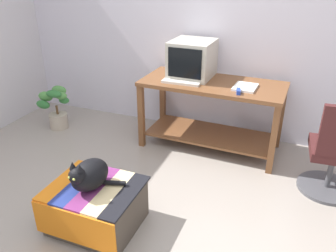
{
  "coord_description": "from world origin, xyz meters",
  "views": [
    {
      "loc": [
        1.01,
        -1.73,
        1.91
      ],
      "look_at": [
        -0.02,
        0.85,
        0.55
      ],
      "focal_mm": 36.66,
      "sensor_mm": 36.0,
      "label": 1
    }
  ],
  "objects_px": {
    "tv_monitor": "(192,59)",
    "cat": "(89,175)",
    "book": "(245,87)",
    "keyboard": "(182,82)",
    "stapler": "(238,91)",
    "potted_plant": "(56,107)",
    "office_chair": "(336,156)",
    "desk": "(212,103)",
    "ottoman_with_blanket": "(96,206)"
  },
  "relations": [
    {
      "from": "tv_monitor",
      "to": "cat",
      "type": "distance_m",
      "value": 1.77
    },
    {
      "from": "cat",
      "to": "book",
      "type": "bearing_deg",
      "value": 69.91
    },
    {
      "from": "keyboard",
      "to": "stapler",
      "type": "bearing_deg",
      "value": -9.41
    },
    {
      "from": "keyboard",
      "to": "potted_plant",
      "type": "xyz_separation_m",
      "value": [
        -1.59,
        -0.1,
        -0.49
      ]
    },
    {
      "from": "potted_plant",
      "to": "stapler",
      "type": "bearing_deg",
      "value": 0.29
    },
    {
      "from": "tv_monitor",
      "to": "office_chair",
      "type": "height_order",
      "value": "tv_monitor"
    },
    {
      "from": "desk",
      "to": "office_chair",
      "type": "relative_size",
      "value": 1.69
    },
    {
      "from": "stapler",
      "to": "cat",
      "type": "bearing_deg",
      "value": -133.27
    },
    {
      "from": "desk",
      "to": "stapler",
      "type": "bearing_deg",
      "value": -34.7
    },
    {
      "from": "tv_monitor",
      "to": "potted_plant",
      "type": "xyz_separation_m",
      "value": [
        -1.62,
        -0.34,
        -0.67
      ]
    },
    {
      "from": "tv_monitor",
      "to": "keyboard",
      "type": "xyz_separation_m",
      "value": [
        -0.03,
        -0.25,
        -0.18
      ]
    },
    {
      "from": "stapler",
      "to": "office_chair",
      "type": "bearing_deg",
      "value": -26.13
    },
    {
      "from": "stapler",
      "to": "ottoman_with_blanket",
      "type": "bearing_deg",
      "value": -132.97
    },
    {
      "from": "keyboard",
      "to": "book",
      "type": "relative_size",
      "value": 1.49
    },
    {
      "from": "ottoman_with_blanket",
      "to": "stapler",
      "type": "relative_size",
      "value": 6.16
    },
    {
      "from": "cat",
      "to": "office_chair",
      "type": "distance_m",
      "value": 2.07
    },
    {
      "from": "ottoman_with_blanket",
      "to": "tv_monitor",
      "type": "bearing_deg",
      "value": 82.72
    },
    {
      "from": "book",
      "to": "desk",
      "type": "bearing_deg",
      "value": 173.42
    },
    {
      "from": "potted_plant",
      "to": "desk",
      "type": "bearing_deg",
      "value": 7.18
    },
    {
      "from": "desk",
      "to": "ottoman_with_blanket",
      "type": "bearing_deg",
      "value": -105.48
    },
    {
      "from": "potted_plant",
      "to": "stapler",
      "type": "relative_size",
      "value": 4.8
    },
    {
      "from": "desk",
      "to": "book",
      "type": "xyz_separation_m",
      "value": [
        0.35,
        -0.06,
        0.25
      ]
    },
    {
      "from": "desk",
      "to": "office_chair",
      "type": "xyz_separation_m",
      "value": [
        1.23,
        -0.45,
        -0.13
      ]
    },
    {
      "from": "ottoman_with_blanket",
      "to": "potted_plant",
      "type": "relative_size",
      "value": 1.28
    },
    {
      "from": "cat",
      "to": "stapler",
      "type": "relative_size",
      "value": 3.41
    },
    {
      "from": "stapler",
      "to": "desk",
      "type": "bearing_deg",
      "value": 131.24
    },
    {
      "from": "office_chair",
      "to": "desk",
      "type": "bearing_deg",
      "value": -24.24
    },
    {
      "from": "potted_plant",
      "to": "stapler",
      "type": "height_order",
      "value": "stapler"
    },
    {
      "from": "keyboard",
      "to": "potted_plant",
      "type": "height_order",
      "value": "keyboard"
    },
    {
      "from": "keyboard",
      "to": "tv_monitor",
      "type": "bearing_deg",
      "value": 81.71
    },
    {
      "from": "stapler",
      "to": "potted_plant",
      "type": "bearing_deg",
      "value": 167.73
    },
    {
      "from": "desk",
      "to": "keyboard",
      "type": "relative_size",
      "value": 3.75
    },
    {
      "from": "book",
      "to": "cat",
      "type": "relative_size",
      "value": 0.72
    },
    {
      "from": "book",
      "to": "cat",
      "type": "bearing_deg",
      "value": -115.86
    },
    {
      "from": "tv_monitor",
      "to": "keyboard",
      "type": "bearing_deg",
      "value": -95.52
    },
    {
      "from": "potted_plant",
      "to": "stapler",
      "type": "xyz_separation_m",
      "value": [
        2.2,
        0.01,
        0.5
      ]
    },
    {
      "from": "tv_monitor",
      "to": "potted_plant",
      "type": "distance_m",
      "value": 1.79
    },
    {
      "from": "potted_plant",
      "to": "tv_monitor",
      "type": "bearing_deg",
      "value": 11.96
    },
    {
      "from": "keyboard",
      "to": "cat",
      "type": "relative_size",
      "value": 1.07
    },
    {
      "from": "keyboard",
      "to": "book",
      "type": "distance_m",
      "value": 0.65
    },
    {
      "from": "ottoman_with_blanket",
      "to": "cat",
      "type": "height_order",
      "value": "cat"
    },
    {
      "from": "tv_monitor",
      "to": "office_chair",
      "type": "distance_m",
      "value": 1.69
    },
    {
      "from": "tv_monitor",
      "to": "ottoman_with_blanket",
      "type": "xyz_separation_m",
      "value": [
        -0.21,
        -1.68,
        -0.76
      ]
    },
    {
      "from": "office_chair",
      "to": "stapler",
      "type": "height_order",
      "value": "office_chair"
    },
    {
      "from": "office_chair",
      "to": "stapler",
      "type": "xyz_separation_m",
      "value": [
        -0.92,
        0.22,
        0.39
      ]
    },
    {
      "from": "ottoman_with_blanket",
      "to": "cat",
      "type": "distance_m",
      "value": 0.3
    },
    {
      "from": "book",
      "to": "stapler",
      "type": "bearing_deg",
      "value": -98.74
    },
    {
      "from": "cat",
      "to": "potted_plant",
      "type": "relative_size",
      "value": 0.71
    },
    {
      "from": "keyboard",
      "to": "ottoman_with_blanket",
      "type": "relative_size",
      "value": 0.59
    },
    {
      "from": "book",
      "to": "stapler",
      "type": "xyz_separation_m",
      "value": [
        -0.04,
        -0.17,
        0.01
      ]
    }
  ]
}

